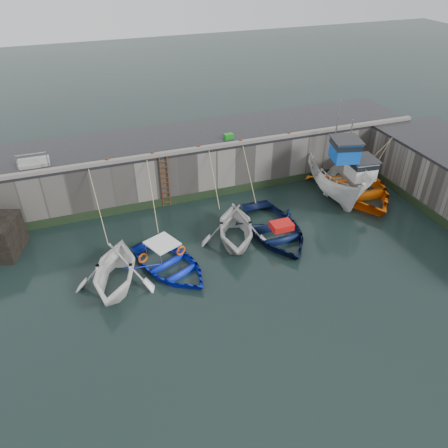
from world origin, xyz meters
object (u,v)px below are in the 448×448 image
object	(u,v)px
ladder	(165,182)
boat_near_blue	(170,269)
boat_near_navy	(274,234)
boat_far_orange	(353,183)
boat_near_white	(117,284)
boat_near_blacktrim	(235,241)
bollard_d	(240,141)
bollard_a	(107,161)
bollard_b	(152,154)
bollard_c	(199,147)
boat_far_white	(337,175)
fish_crate	(229,136)
bollard_e	(289,134)

from	to	relation	value
ladder	boat_near_blue	bearing A→B (deg)	-101.94
boat_near_navy	boat_far_orange	size ratio (longest dim) A/B	0.70
boat_near_white	boat_near_blue	size ratio (longest dim) A/B	0.94
boat_near_blacktrim	bollard_d	distance (m)	6.43
bollard_a	bollard_b	distance (m)	2.50
bollard_b	bollard_c	xyz separation A→B (m)	(2.70, 0.00, 0.00)
boat_near_white	boat_near_blacktrim	xyz separation A→B (m)	(6.43, 1.37, 0.00)
bollard_a	bollard_b	size ratio (longest dim) A/B	1.00
boat_near_navy	bollard_c	bearing A→B (deg)	116.52
boat_near_navy	boat_far_white	world-z (taller)	boat_far_white
boat_far_orange	fish_crate	distance (m)	8.37
boat_near_blue	bollard_c	size ratio (longest dim) A/B	17.24
boat_far_white	bollard_d	size ratio (longest dim) A/B	28.35
boat_near_white	ladder	bearing A→B (deg)	75.10
boat_near_blue	bollard_b	world-z (taller)	bollard_b
fish_crate	bollard_c	world-z (taller)	fish_crate
boat_near_navy	fish_crate	size ratio (longest dim) A/B	10.08
bollard_d	boat_far_white	bearing A→B (deg)	-23.00
boat_near_blue	bollard_e	size ratio (longest dim) A/B	17.24
ladder	bollard_c	world-z (taller)	bollard_c
boat_near_blue	bollard_c	distance (m)	7.78
boat_near_blue	boat_near_blacktrim	xyz separation A→B (m)	(3.81, 1.11, 0.00)
boat_near_blacktrim	bollard_b	distance (m)	6.77
ladder	fish_crate	distance (m)	4.88
boat_far_white	bollard_c	xyz separation A→B (m)	(-8.11, 2.34, 2.09)
boat_far_orange	bollard_d	bearing A→B (deg)	165.17
boat_far_orange	bollard_c	xyz separation A→B (m)	(-9.30, 2.49, 2.79)
boat_near_blue	bollard_c	world-z (taller)	bollard_c
fish_crate	bollard_b	world-z (taller)	fish_crate
boat_far_white	fish_crate	distance (m)	7.08
boat_near_blacktrim	bollard_b	xyz separation A→B (m)	(-3.08, 5.05, 3.30)
bollard_c	bollard_e	distance (m)	5.80
bollard_b	boat_near_white	bearing A→B (deg)	-117.58
bollard_b	bollard_d	world-z (taller)	same
bollard_a	bollard_c	xyz separation A→B (m)	(5.20, 0.00, 0.00)
bollard_d	bollard_e	size ratio (longest dim) A/B	1.00
bollard_c	boat_far_orange	bearing A→B (deg)	-14.99
boat_far_white	bollard_b	bearing A→B (deg)	-178.64
boat_near_blacktrim	bollard_e	size ratio (longest dim) A/B	16.14
boat_near_blacktrim	boat_far_white	bearing A→B (deg)	37.16
boat_near_white	bollard_b	xyz separation A→B (m)	(3.35, 6.41, 3.30)
fish_crate	bollard_a	world-z (taller)	fish_crate
boat_near_white	bollard_e	world-z (taller)	bollard_e
bollard_a	boat_near_navy	bearing A→B (deg)	-33.67
boat_near_white	bollard_c	distance (m)	9.41
boat_near_white	fish_crate	distance (m)	11.52
boat_near_white	bollard_e	size ratio (longest dim) A/B	16.27
bollard_a	bollard_e	xyz separation A→B (m)	(11.00, 0.00, 0.00)
boat_near_navy	boat_far_white	distance (m)	6.34
bollard_e	boat_far_orange	bearing A→B (deg)	-35.45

